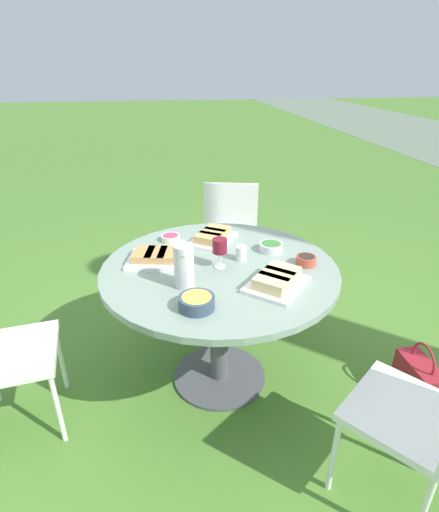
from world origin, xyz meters
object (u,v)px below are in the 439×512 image
(water_pitcher, at_px, (184,266))
(handbag, at_px, (418,379))
(chair_near_right, at_px, (230,231))
(dining_table, at_px, (220,286))
(chair_near_left, at_px, (429,410))
(wine_glass, at_px, (221,247))

(water_pitcher, bearing_deg, handbag, 83.62)
(chair_near_right, distance_m, water_pitcher, 1.39)
(dining_table, bearing_deg, chair_near_left, 39.03)
(dining_table, relative_size, wine_glass, 7.84)
(chair_near_right, height_order, handbag, chair_near_right)
(water_pitcher, bearing_deg, chair_near_right, 160.39)
(dining_table, xyz_separation_m, handbag, (0.33, 1.10, -0.52))
(chair_near_left, height_order, chair_near_right, same)
(dining_table, distance_m, chair_near_left, 1.12)
(water_pitcher, xyz_separation_m, handbag, (0.15, 1.30, -0.76))
(water_pitcher, bearing_deg, wine_glass, 130.38)
(chair_near_left, relative_size, water_pitcher, 4.07)
(chair_near_left, distance_m, chair_near_right, 2.00)
(dining_table, height_order, chair_near_left, chair_near_left)
(dining_table, relative_size, water_pitcher, 5.81)
(chair_near_left, xyz_separation_m, chair_near_right, (-1.95, -0.45, 0.00))
(chair_near_left, relative_size, wine_glass, 5.49)
(dining_table, bearing_deg, water_pitcher, -47.51)
(dining_table, height_order, handbag, dining_table)
(dining_table, xyz_separation_m, chair_near_right, (-1.08, 0.25, -0.13))
(chair_near_left, relative_size, handbag, 2.42)
(dining_table, relative_size, chair_near_left, 1.43)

